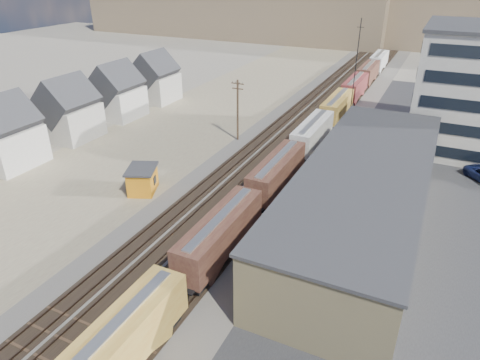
% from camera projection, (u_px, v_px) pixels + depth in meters
% --- Properties ---
extents(ground, '(300.00, 300.00, 0.00)m').
position_uv_depth(ground, '(104.00, 332.00, 33.96)').
color(ground, '#6B6356').
rests_on(ground, ground).
extents(ballast_bed, '(18.00, 200.00, 0.06)m').
position_uv_depth(ballast_bed, '(302.00, 132.00, 74.18)').
color(ballast_bed, '#4C4742').
rests_on(ballast_bed, ground).
extents(dirt_yard, '(24.00, 180.00, 0.03)m').
position_uv_depth(dirt_yard, '(173.00, 133.00, 73.82)').
color(dirt_yard, '#73634F').
rests_on(dirt_yard, ground).
extents(asphalt_lot, '(26.00, 120.00, 0.04)m').
position_uv_depth(asphalt_lot, '(432.00, 197.00, 53.67)').
color(asphalt_lot, '#232326').
rests_on(asphalt_lot, ground).
extents(rail_tracks, '(11.40, 200.00, 0.24)m').
position_uv_depth(rail_tracks, '(299.00, 131.00, 74.35)').
color(rail_tracks, black).
rests_on(rail_tracks, ground).
extents(freight_train, '(3.00, 119.74, 4.46)m').
position_uv_depth(freight_train, '(326.00, 119.00, 72.03)').
color(freight_train, black).
rests_on(freight_train, ground).
extents(warehouse, '(12.40, 40.40, 7.25)m').
position_uv_depth(warehouse, '(363.00, 194.00, 46.67)').
color(warehouse, tan).
rests_on(warehouse, ground).
extents(utility_pole_north, '(2.20, 0.32, 10.00)m').
position_uv_depth(utility_pole_north, '(238.00, 109.00, 68.62)').
color(utility_pole_north, '#382619').
rests_on(utility_pole_north, ground).
extents(radio_mast, '(1.20, 0.16, 18.00)m').
position_uv_depth(radio_mast, '(355.00, 71.00, 75.80)').
color(radio_mast, black).
rests_on(radio_mast, ground).
extents(townhouse_row, '(8.15, 68.16, 10.47)m').
position_uv_depth(townhouse_row, '(39.00, 124.00, 65.16)').
color(townhouse_row, '#B7B2A8').
rests_on(townhouse_row, ground).
extents(maintenance_shed, '(4.95, 5.49, 3.29)m').
position_uv_depth(maintenance_shed, '(142.00, 179.00, 54.23)').
color(maintenance_shed, orange).
rests_on(maintenance_shed, ground).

